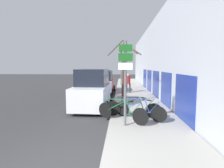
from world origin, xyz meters
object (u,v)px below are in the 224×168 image
Objects in this scene: bicycle_0 at (122,112)px; bicycle_1 at (139,110)px; parked_car_0 at (93,90)px; street_tree at (123,74)px; bicycle_2 at (133,108)px; pedestrian_near at (128,82)px; parked_car_1 at (103,83)px; signpost at (125,79)px; traffic_light at (121,62)px.

bicycle_1 is at bearing -33.89° from bicycle_0.
bicycle_0 is 0.44× the size of parked_car_0.
bicycle_1 is 0.54× the size of street_tree.
street_tree is at bearing 30.91° from bicycle_0.
pedestrian_near is (0.08, 7.70, 0.57)m from bicycle_2.
parked_car_1 reaches higher than bicycle_2.
pedestrian_near is 4.73m from street_tree.
bicycle_0 is 3.72m from parked_car_0.
pedestrian_near reaches higher than bicycle_1.
bicycle_1 is 0.84× the size of bicycle_2.
bicycle_0 is 1.25× the size of pedestrian_near.
street_tree is (-0.42, 3.09, 1.49)m from bicycle_2.
bicycle_1 is 0.40m from bicycle_2.
street_tree is at bearing 90.37° from signpost.
bicycle_2 is at bearing -87.70° from traffic_light.
traffic_light is at bearing 90.63° from pedestrian_near.
bicycle_1 is at bearing -72.05° from parked_car_1.
pedestrian_near is at bearing -84.36° from traffic_light.
street_tree is (-0.50, -4.61, 0.93)m from pedestrian_near.
signpost is 4.29m from street_tree.
signpost is 1.58m from bicycle_0.
signpost is 15.59m from traffic_light.
signpost is 1.86m from bicycle_1.
bicycle_0 is 4.03m from street_tree.
parked_car_0 is 1.07× the size of traffic_light.
bicycle_1 is at bearing -86.68° from traffic_light.
bicycle_2 is 7.72m from pedestrian_near.
pedestrian_near is at bearing -9.36° from parked_car_1.
traffic_light is at bearing 14.30° from bicycle_2.
traffic_light is (-0.58, 14.36, 2.47)m from bicycle_2.
signpost is 0.83× the size of street_tree.
pedestrian_near is at bearing 29.94° from bicycle_1.
pedestrian_near is 0.38× the size of traffic_light.
parked_car_0 reaches higher than pedestrian_near.
street_tree is at bearing -68.88° from parked_car_1.
parked_car_1 is 5.47m from street_tree.
bicycle_2 is at bearing 71.14° from bicycle_1.
bicycle_0 is at bearing 152.41° from bicycle_2.
pedestrian_near is at bearing 28.41° from bicycle_0.
bicycle_1 is 8.81m from parked_car_1.
bicycle_2 is at bearing -95.60° from pedestrian_near.
bicycle_1 is (0.67, 0.89, -1.49)m from signpost.
signpost is at bearing 173.61° from bicycle_2.
signpost reaches higher than bicycle_1.
signpost is at bearing 171.76° from bicycle_1.
bicycle_1 is 0.48× the size of parked_car_1.
signpost is at bearing -61.90° from parked_car_0.
parked_car_1 is at bearing 27.32° from bicycle_2.
parked_car_0 reaches higher than parked_car_1.
bicycle_2 is 8.45m from parked_car_1.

